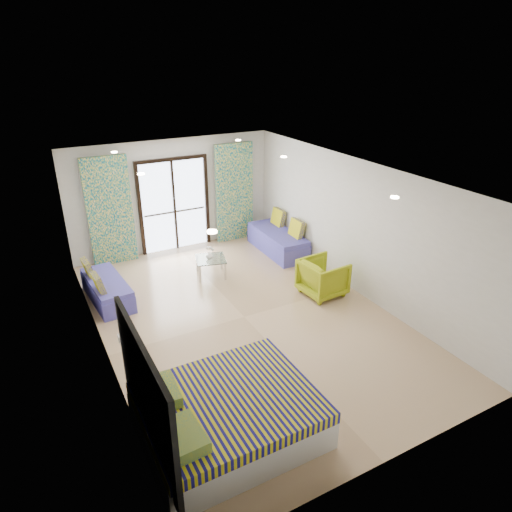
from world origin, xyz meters
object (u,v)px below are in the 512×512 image
bed (227,415)px  daybed_left (106,289)px  coffee_table (211,260)px  daybed_right (278,240)px  armchair (323,276)px

bed → daybed_left: 4.34m
coffee_table → daybed_right: bearing=12.5°
bed → armchair: size_ratio=2.63×
daybed_left → coffee_table: size_ratio=2.15×
bed → daybed_right: 5.96m
bed → daybed_right: bearing=52.9°
bed → armchair: (3.29, 2.47, 0.10)m
daybed_right → coffee_table: daybed_right is taller
daybed_left → bed: bearing=-86.2°
daybed_right → armchair: size_ratio=2.30×
coffee_table → bed: bearing=-110.5°
daybed_right → armchair: bearing=-96.4°
bed → coffee_table: (1.61, 4.31, 0.06)m
bed → daybed_right: (3.60, 4.75, -0.02)m
coffee_table → armchair: (1.67, -1.84, 0.04)m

